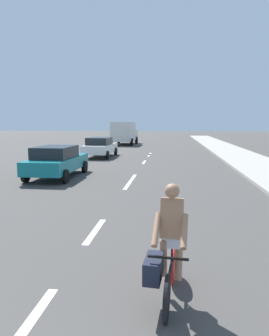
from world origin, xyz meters
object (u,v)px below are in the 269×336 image
at_px(cyclist, 167,249).
at_px(parked_car_white, 100,147).
at_px(delivery_truck, 124,133).
at_px(parked_car_teal, 57,161).

xyz_separation_m(cyclist, parked_car_white, (-5.63, 19.06, 0.01)).
height_order(cyclist, delivery_truck, delivery_truck).
bearing_deg(parked_car_teal, delivery_truck, 90.59).
distance_m(cyclist, parked_car_teal, 11.42).
distance_m(parked_car_teal, delivery_truck, 23.20).
height_order(parked_car_teal, parked_car_white, same).
bearing_deg(parked_car_white, delivery_truck, 92.39).
bearing_deg(cyclist, delivery_truck, -75.03).
bearing_deg(parked_car_teal, cyclist, -60.48).
relative_size(cyclist, delivery_truck, 0.29).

